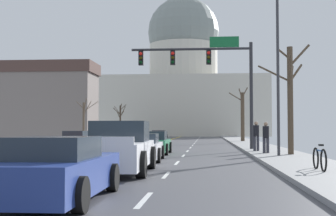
{
  "coord_description": "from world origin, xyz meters",
  "views": [
    {
      "loc": [
        4.79,
        -18.13,
        1.45
      ],
      "look_at": [
        0.47,
        33.57,
        3.68
      ],
      "focal_mm": 50.9,
      "sensor_mm": 36.0,
      "label": 1
    }
  ],
  "objects_px": {
    "sedan_oncoming_01": "(105,138)",
    "bicycle_parked": "(320,159)",
    "street_lamp_right": "(272,49)",
    "sedan_near_03": "(56,171)",
    "pickup_truck_near_02": "(117,150)",
    "sedan_oncoming_02": "(120,136)",
    "signal_gantry": "(208,68)",
    "sedan_oncoming_03": "(159,135)",
    "sedan_oncoming_00": "(76,140)",
    "pedestrian_00": "(256,134)",
    "sedan_near_00": "(152,143)",
    "sedan_near_01": "(139,148)",
    "pedestrian_01": "(266,136)"
  },
  "relations": [
    {
      "from": "sedan_near_01",
      "to": "sedan_oncoming_02",
      "type": "distance_m",
      "value": 34.49
    },
    {
      "from": "street_lamp_right",
      "to": "sedan_near_03",
      "type": "xyz_separation_m",
      "value": [
        -6.18,
        -13.97,
        -4.71
      ]
    },
    {
      "from": "pickup_truck_near_02",
      "to": "sedan_oncoming_02",
      "type": "height_order",
      "value": "pickup_truck_near_02"
    },
    {
      "from": "sedan_oncoming_01",
      "to": "sedan_oncoming_02",
      "type": "xyz_separation_m",
      "value": [
        -0.45,
        10.21,
        -0.03
      ]
    },
    {
      "from": "sedan_oncoming_01",
      "to": "sedan_oncoming_02",
      "type": "bearing_deg",
      "value": 92.53
    },
    {
      "from": "street_lamp_right",
      "to": "bicycle_parked",
      "type": "relative_size",
      "value": 4.99
    },
    {
      "from": "sedan_oncoming_01",
      "to": "bicycle_parked",
      "type": "bearing_deg",
      "value": -65.55
    },
    {
      "from": "sedan_near_00",
      "to": "bicycle_parked",
      "type": "distance_m",
      "value": 13.28
    },
    {
      "from": "sedan_oncoming_02",
      "to": "sedan_oncoming_03",
      "type": "relative_size",
      "value": 1.05
    },
    {
      "from": "sedan_oncoming_02",
      "to": "pedestrian_01",
      "type": "relative_size",
      "value": 2.79
    },
    {
      "from": "sedan_oncoming_02",
      "to": "bicycle_parked",
      "type": "xyz_separation_m",
      "value": [
        13.75,
        -39.46,
        -0.06
      ]
    },
    {
      "from": "sedan_oncoming_02",
      "to": "sedan_oncoming_03",
      "type": "bearing_deg",
      "value": 67.22
    },
    {
      "from": "signal_gantry",
      "to": "sedan_near_01",
      "type": "xyz_separation_m",
      "value": [
        -3.13,
        -9.77,
        -4.83
      ]
    },
    {
      "from": "sedan_oncoming_01",
      "to": "pedestrian_00",
      "type": "relative_size",
      "value": 2.65
    },
    {
      "from": "sedan_near_01",
      "to": "sedan_oncoming_02",
      "type": "xyz_separation_m",
      "value": [
        -7.16,
        33.74,
        -0.03
      ]
    },
    {
      "from": "sedan_near_00",
      "to": "sedan_oncoming_02",
      "type": "bearing_deg",
      "value": 104.21
    },
    {
      "from": "street_lamp_right",
      "to": "sedan_near_01",
      "type": "relative_size",
      "value": 1.98
    },
    {
      "from": "sedan_oncoming_01",
      "to": "street_lamp_right",
      "type": "bearing_deg",
      "value": -58.79
    },
    {
      "from": "bicycle_parked",
      "to": "sedan_oncoming_02",
      "type": "bearing_deg",
      "value": 109.21
    },
    {
      "from": "street_lamp_right",
      "to": "sedan_near_03",
      "type": "distance_m",
      "value": 15.99
    },
    {
      "from": "pickup_truck_near_02",
      "to": "sedan_near_01",
      "type": "bearing_deg",
      "value": 90.98
    },
    {
      "from": "sedan_near_00",
      "to": "sedan_oncoming_00",
      "type": "xyz_separation_m",
      "value": [
        -6.84,
        8.62,
        -0.01
      ]
    },
    {
      "from": "sedan_oncoming_00",
      "to": "bicycle_parked",
      "type": "height_order",
      "value": "sedan_oncoming_00"
    },
    {
      "from": "street_lamp_right",
      "to": "bicycle_parked",
      "type": "distance_m",
      "value": 9.29
    },
    {
      "from": "signal_gantry",
      "to": "pedestrian_01",
      "type": "xyz_separation_m",
      "value": [
        3.03,
        -5.14,
        -4.35
      ]
    },
    {
      "from": "pedestrian_00",
      "to": "bicycle_parked",
      "type": "distance_m",
      "value": 12.7
    },
    {
      "from": "pickup_truck_near_02",
      "to": "sedan_oncoming_00",
      "type": "relative_size",
      "value": 1.28
    },
    {
      "from": "signal_gantry",
      "to": "sedan_oncoming_03",
      "type": "relative_size",
      "value": 1.81
    },
    {
      "from": "signal_gantry",
      "to": "sedan_near_00",
      "type": "bearing_deg",
      "value": -128.66
    },
    {
      "from": "sedan_oncoming_01",
      "to": "pedestrian_01",
      "type": "distance_m",
      "value": 22.88
    },
    {
      "from": "signal_gantry",
      "to": "bicycle_parked",
      "type": "distance_m",
      "value": 16.62
    },
    {
      "from": "pickup_truck_near_02",
      "to": "sedan_oncoming_01",
      "type": "height_order",
      "value": "pickup_truck_near_02"
    },
    {
      "from": "pickup_truck_near_02",
      "to": "sedan_oncoming_02",
      "type": "bearing_deg",
      "value": 100.45
    },
    {
      "from": "sedan_near_01",
      "to": "pedestrian_00",
      "type": "distance_m",
      "value": 9.12
    },
    {
      "from": "sedan_near_00",
      "to": "sedan_near_03",
      "type": "bearing_deg",
      "value": -89.64
    },
    {
      "from": "sedan_oncoming_00",
      "to": "pedestrian_00",
      "type": "relative_size",
      "value": 2.52
    },
    {
      "from": "pickup_truck_near_02",
      "to": "sedan_oncoming_02",
      "type": "xyz_separation_m",
      "value": [
        -7.26,
        39.37,
        -0.21
      ]
    },
    {
      "from": "pedestrian_01",
      "to": "bicycle_parked",
      "type": "distance_m",
      "value": 10.38
    },
    {
      "from": "sedan_oncoming_00",
      "to": "pedestrian_01",
      "type": "bearing_deg",
      "value": -36.69
    },
    {
      "from": "sedan_near_00",
      "to": "sedan_oncoming_00",
      "type": "relative_size",
      "value": 1.08
    },
    {
      "from": "sedan_near_01",
      "to": "pickup_truck_near_02",
      "type": "distance_m",
      "value": 5.64
    },
    {
      "from": "sedan_near_03",
      "to": "sedan_oncoming_00",
      "type": "height_order",
      "value": "sedan_near_03"
    },
    {
      "from": "sedan_near_00",
      "to": "pedestrian_00",
      "type": "distance_m",
      "value": 6.1
    },
    {
      "from": "pickup_truck_near_02",
      "to": "bicycle_parked",
      "type": "distance_m",
      "value": 6.5
    },
    {
      "from": "sedan_oncoming_03",
      "to": "sedan_near_01",
      "type": "bearing_deg",
      "value": -85.31
    },
    {
      "from": "sedan_oncoming_03",
      "to": "pedestrian_00",
      "type": "bearing_deg",
      "value": -75.24
    },
    {
      "from": "signal_gantry",
      "to": "bicycle_parked",
      "type": "height_order",
      "value": "signal_gantry"
    },
    {
      "from": "sedan_oncoming_00",
      "to": "bicycle_parked",
      "type": "bearing_deg",
      "value": -56.1
    },
    {
      "from": "sedan_oncoming_00",
      "to": "street_lamp_right",
      "type": "bearing_deg",
      "value": -42.83
    },
    {
      "from": "street_lamp_right",
      "to": "sedan_near_01",
      "type": "xyz_separation_m",
      "value": [
        -6.21,
        -2.2,
        -4.73
      ]
    }
  ]
}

